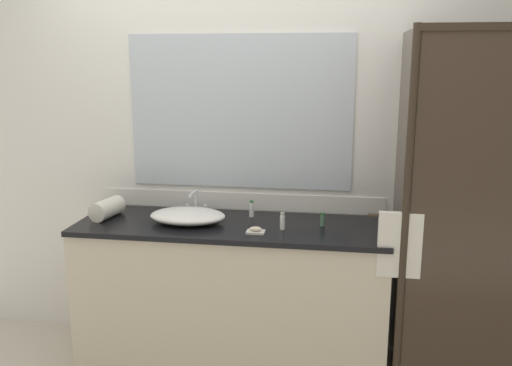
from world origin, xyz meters
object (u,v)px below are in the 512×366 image
sink_basin (188,216)px  amenity_bottle_shampoo (282,221)px  amenity_bottle_body_wash (252,209)px  rolled_towel_near_edge (107,208)px  soap_dish (256,231)px  amenity_bottle_conditioner (323,220)px  faucet (196,206)px

sink_basin → amenity_bottle_shampoo: (0.56, -0.04, 0.01)m
amenity_bottle_body_wash → rolled_towel_near_edge: bearing=-169.8°
soap_dish → amenity_bottle_body_wash: bearing=103.3°
sink_basin → amenity_bottle_shampoo: 0.56m
sink_basin → amenity_bottle_conditioner: size_ratio=5.76×
sink_basin → faucet: size_ratio=2.62×
sink_basin → faucet: 0.18m
sink_basin → amenity_bottle_body_wash: size_ratio=4.42×
amenity_bottle_body_wash → amenity_bottle_shampoo: amenity_bottle_body_wash is taller
sink_basin → soap_dish: sink_basin is taller
sink_basin → faucet: bearing=90.0°
faucet → soap_dish: bearing=-36.3°
faucet → rolled_towel_near_edge: 0.53m
faucet → amenity_bottle_body_wash: 0.35m
faucet → rolled_towel_near_edge: bearing=-163.2°
sink_basin → amenity_bottle_conditioner: bearing=4.1°
amenity_bottle_shampoo → rolled_towel_near_edge: size_ratio=0.43×
amenity_bottle_body_wash → amenity_bottle_conditioner: size_ratio=1.30×
soap_dish → amenity_bottle_conditioner: (0.36, 0.19, 0.02)m
sink_basin → soap_dish: 0.44m
amenity_bottle_conditioner → amenity_bottle_shampoo: size_ratio=0.79×
sink_basin → amenity_bottle_body_wash: 0.39m
amenity_bottle_body_wash → amenity_bottle_conditioner: 0.45m
amenity_bottle_conditioner → rolled_towel_near_edge: bearing=-178.7°
amenity_bottle_body_wash → rolled_towel_near_edge: (-0.86, -0.15, 0.01)m
amenity_bottle_shampoo → soap_dish: bearing=-147.1°
faucet → amenity_bottle_body_wash: (0.35, 0.00, -0.00)m
soap_dish → amenity_bottle_body_wash: (-0.07, 0.31, 0.03)m
faucet → amenity_bottle_body_wash: size_ratio=1.69×
amenity_bottle_body_wash → faucet: bearing=-179.8°
faucet → amenity_bottle_conditioner: bearing=-8.9°
soap_dish → amenity_bottle_conditioner: size_ratio=1.29×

